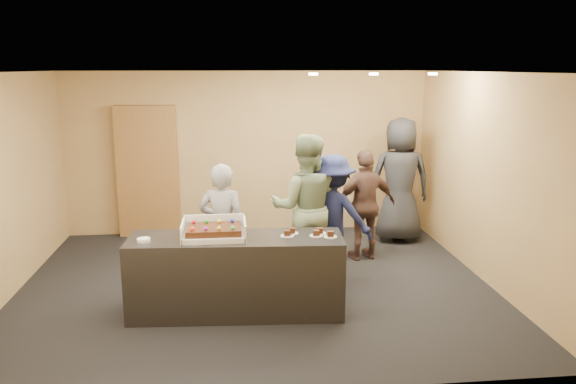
# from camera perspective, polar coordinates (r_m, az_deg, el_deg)

# --- Properties ---
(room) EXTENTS (6.04, 6.00, 2.70)m
(room) POSITION_cam_1_polar(r_m,az_deg,el_deg) (6.99, -3.41, 0.93)
(room) COLOR black
(room) RESTS_ON ground
(serving_counter) EXTENTS (2.44, 0.84, 0.90)m
(serving_counter) POSITION_cam_1_polar(r_m,az_deg,el_deg) (6.46, -5.27, -8.42)
(serving_counter) COLOR black
(serving_counter) RESTS_ON floor
(storage_cabinet) EXTENTS (0.98, 0.15, 2.16)m
(storage_cabinet) POSITION_cam_1_polar(r_m,az_deg,el_deg) (9.50, -14.09, 2.02)
(storage_cabinet) COLOR brown
(storage_cabinet) RESTS_ON floor
(cake_box) EXTENTS (0.71, 0.49, 0.21)m
(cake_box) POSITION_cam_1_polar(r_m,az_deg,el_deg) (6.33, -7.52, -4.17)
(cake_box) COLOR white
(cake_box) RESTS_ON serving_counter
(sheet_cake) EXTENTS (0.60, 0.42, 0.12)m
(sheet_cake) POSITION_cam_1_polar(r_m,az_deg,el_deg) (6.29, -7.54, -3.80)
(sheet_cake) COLOR #39180D
(sheet_cake) RESTS_ON cake_box
(plate_stack) EXTENTS (0.14, 0.14, 0.04)m
(plate_stack) POSITION_cam_1_polar(r_m,az_deg,el_deg) (6.33, -14.46, -4.74)
(plate_stack) COLOR white
(plate_stack) RESTS_ON serving_counter
(slice_a) EXTENTS (0.15, 0.15, 0.07)m
(slice_a) POSITION_cam_1_polar(r_m,az_deg,el_deg) (6.32, -0.09, -4.31)
(slice_a) COLOR white
(slice_a) RESTS_ON serving_counter
(slice_b) EXTENTS (0.15, 0.15, 0.07)m
(slice_b) POSITION_cam_1_polar(r_m,az_deg,el_deg) (6.41, 0.39, -4.05)
(slice_b) COLOR white
(slice_b) RESTS_ON serving_counter
(slice_c) EXTENTS (0.15, 0.15, 0.07)m
(slice_c) POSITION_cam_1_polar(r_m,az_deg,el_deg) (6.33, 2.88, -4.28)
(slice_c) COLOR white
(slice_c) RESTS_ON serving_counter
(slice_d) EXTENTS (0.15, 0.15, 0.07)m
(slice_d) POSITION_cam_1_polar(r_m,az_deg,el_deg) (6.43, 3.24, -4.03)
(slice_d) COLOR white
(slice_d) RESTS_ON serving_counter
(slice_e) EXTENTS (0.15, 0.15, 0.07)m
(slice_e) POSITION_cam_1_polar(r_m,az_deg,el_deg) (6.30, 4.33, -4.38)
(slice_e) COLOR white
(slice_e) RESTS_ON serving_counter
(person_server_grey) EXTENTS (0.68, 0.53, 1.63)m
(person_server_grey) POSITION_cam_1_polar(r_m,az_deg,el_deg) (6.99, -6.65, -3.67)
(person_server_grey) COLOR gray
(person_server_grey) RESTS_ON floor
(person_sage_man) EXTENTS (1.02, 0.84, 1.93)m
(person_sage_man) POSITION_cam_1_polar(r_m,az_deg,el_deg) (7.34, 1.79, -1.58)
(person_sage_man) COLOR gray
(person_sage_man) RESTS_ON floor
(person_navy_man) EXTENTS (1.22, 0.99, 1.64)m
(person_navy_man) POSITION_cam_1_polar(r_m,az_deg,el_deg) (7.52, 4.55, -2.40)
(person_navy_man) COLOR #161B43
(person_navy_man) RESTS_ON floor
(person_brown_extra) EXTENTS (1.01, 0.60, 1.62)m
(person_brown_extra) POSITION_cam_1_polar(r_m,az_deg,el_deg) (8.19, 7.86, -1.32)
(person_brown_extra) COLOR #51362D
(person_brown_extra) RESTS_ON floor
(person_dark_suit) EXTENTS (1.01, 0.68, 2.00)m
(person_dark_suit) POSITION_cam_1_polar(r_m,az_deg,el_deg) (9.11, 11.27, 1.20)
(person_dark_suit) COLOR #252529
(person_dark_suit) RESTS_ON floor
(ceiling_spotlights) EXTENTS (1.72, 0.12, 0.03)m
(ceiling_spotlights) POSITION_cam_1_polar(r_m,az_deg,el_deg) (7.58, 8.70, 11.77)
(ceiling_spotlights) COLOR #FFEAC6
(ceiling_spotlights) RESTS_ON ceiling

